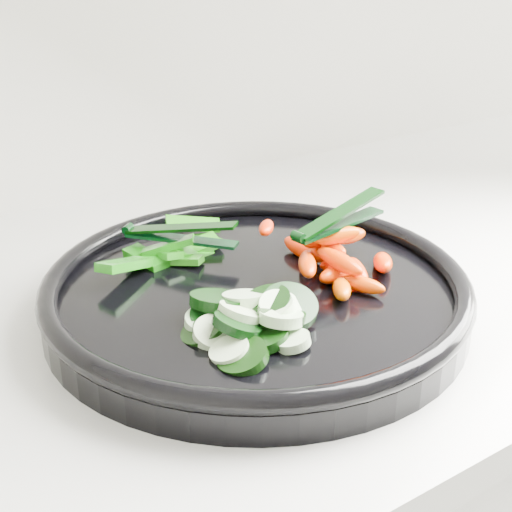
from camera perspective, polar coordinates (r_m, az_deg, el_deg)
veggie_tray at (r=0.63m, az=0.00°, el=-2.87°), size 0.43×0.43×0.04m
cucumber_pile at (r=0.56m, az=-0.96°, el=-5.12°), size 0.12×0.12×0.04m
carrot_pile at (r=0.65m, az=6.10°, el=0.10°), size 0.12×0.14×0.05m
pepper_pile at (r=0.68m, az=-6.87°, el=0.42°), size 0.16×0.09×0.03m
tong_carrot at (r=0.64m, az=6.52°, el=2.89°), size 0.11×0.04×0.02m
tong_pepper at (r=0.68m, az=-6.31°, el=1.83°), size 0.08×0.10×0.02m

